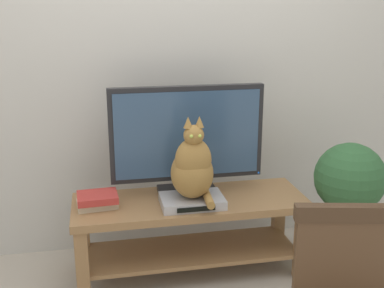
% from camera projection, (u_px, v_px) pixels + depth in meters
% --- Properties ---
extents(back_wall, '(7.00, 0.12, 2.80)m').
position_uv_depth(back_wall, '(170.00, 32.00, 3.01)').
color(back_wall, beige).
rests_on(back_wall, ground).
extents(tv_stand, '(1.35, 0.47, 0.48)m').
position_uv_depth(tv_stand, '(190.00, 221.00, 2.84)').
color(tv_stand, olive).
rests_on(tv_stand, ground).
extents(tv, '(0.90, 0.20, 0.65)m').
position_uv_depth(tv, '(187.00, 138.00, 2.80)').
color(tv, black).
rests_on(tv, tv_stand).
extents(media_box, '(0.35, 0.24, 0.05)m').
position_uv_depth(media_box, '(192.00, 201.00, 2.72)').
color(media_box, '#ADADB2').
rests_on(media_box, tv_stand).
extents(cat, '(0.24, 0.33, 0.47)m').
position_uv_depth(cat, '(193.00, 167.00, 2.65)').
color(cat, olive).
rests_on(cat, media_box).
extents(book_stack, '(0.23, 0.19, 0.08)m').
position_uv_depth(book_stack, '(97.00, 200.00, 2.69)').
color(book_stack, beige).
rests_on(book_stack, tv_stand).
extents(potted_plant, '(0.41, 0.41, 0.81)m').
position_uv_depth(potted_plant, '(348.00, 192.00, 2.82)').
color(potted_plant, beige).
rests_on(potted_plant, ground).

